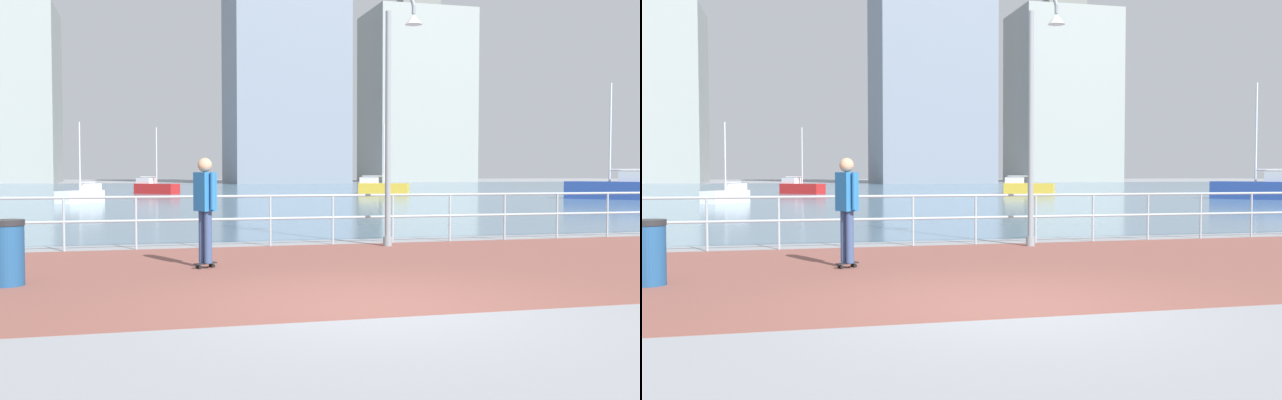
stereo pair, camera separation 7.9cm
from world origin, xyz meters
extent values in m
plane|color=gray|center=(0.00, 40.00, 0.00)|extent=(220.00, 220.00, 0.00)
cube|color=brown|center=(0.00, 3.11, 0.00)|extent=(28.00, 7.59, 0.01)
cube|color=slate|center=(0.00, 51.90, 0.00)|extent=(180.00, 88.00, 0.00)
cylinder|color=#9EADB7|center=(-4.20, 6.90, 0.54)|extent=(0.05, 0.05, 1.08)
cylinder|color=#9EADB7|center=(-2.80, 6.90, 0.54)|extent=(0.05, 0.05, 1.08)
cylinder|color=#9EADB7|center=(-1.40, 6.90, 0.54)|extent=(0.05, 0.05, 1.08)
cylinder|color=#9EADB7|center=(0.00, 6.90, 0.54)|extent=(0.05, 0.05, 1.08)
cylinder|color=#9EADB7|center=(1.40, 6.90, 0.54)|extent=(0.05, 0.05, 1.08)
cylinder|color=#9EADB7|center=(2.80, 6.90, 0.54)|extent=(0.05, 0.05, 1.08)
cylinder|color=#9EADB7|center=(4.20, 6.90, 0.54)|extent=(0.05, 0.05, 1.08)
cylinder|color=#9EADB7|center=(5.60, 6.90, 0.54)|extent=(0.05, 0.05, 1.08)
cylinder|color=#9EADB7|center=(7.00, 6.90, 0.54)|extent=(0.05, 0.05, 1.08)
cylinder|color=#9EADB7|center=(8.40, 6.90, 0.54)|extent=(0.05, 0.05, 1.08)
cylinder|color=#9EADB7|center=(0.00, 6.90, 1.08)|extent=(25.20, 0.06, 0.06)
cylinder|color=#9EADB7|center=(0.00, 6.90, 0.60)|extent=(25.20, 0.06, 0.06)
cylinder|color=gray|center=(2.46, 6.30, 0.10)|extent=(0.19, 0.19, 0.20)
cylinder|color=gray|center=(2.46, 6.30, 2.52)|extent=(0.12, 0.12, 5.03)
cylinder|color=gray|center=(2.91, 6.03, 5.18)|extent=(0.15, 0.14, 0.19)
cylinder|color=gray|center=(2.93, 6.02, 5.03)|extent=(0.12, 0.12, 0.17)
cone|color=silver|center=(2.93, 6.02, 4.83)|extent=(0.36, 0.36, 0.22)
cylinder|color=black|center=(-1.56, 3.87, 0.03)|extent=(0.07, 0.06, 0.06)
cylinder|color=black|center=(-1.53, 3.80, 0.03)|extent=(0.07, 0.06, 0.06)
cylinder|color=black|center=(-1.79, 3.75, 0.03)|extent=(0.07, 0.06, 0.06)
cylinder|color=black|center=(-1.75, 3.68, 0.03)|extent=(0.07, 0.06, 0.06)
cube|color=black|center=(-1.66, 3.77, 0.08)|extent=(0.40, 0.29, 0.02)
cylinder|color=#384C7A|center=(-1.70, 3.84, 0.52)|extent=(0.18, 0.18, 0.86)
cylinder|color=#384C7A|center=(-1.62, 3.70, 0.52)|extent=(0.18, 0.18, 0.86)
cube|color=#236BB2|center=(-1.66, 3.77, 1.27)|extent=(0.37, 0.41, 0.64)
cylinder|color=#236BB2|center=(-1.77, 3.98, 1.29)|extent=(0.12, 0.12, 0.61)
cylinder|color=#236BB2|center=(-1.55, 3.57, 1.29)|extent=(0.12, 0.12, 0.61)
sphere|color=tan|center=(-1.66, 3.77, 1.71)|extent=(0.24, 0.24, 0.24)
cylinder|color=navy|center=(-4.50, 2.65, 0.42)|extent=(0.44, 0.44, 0.85)
cylinder|color=#262628|center=(-4.50, 2.65, 0.89)|extent=(0.46, 0.46, 0.08)
cube|color=white|center=(-5.81, 29.99, 0.32)|extent=(2.32, 3.04, 0.64)
cube|color=silver|center=(-5.35, 30.76, 0.82)|extent=(1.11, 1.25, 0.36)
cylinder|color=silver|center=(-5.81, 29.99, 2.42)|extent=(0.07, 0.07, 3.55)
cylinder|color=silver|center=(-5.47, 30.56, 1.07)|extent=(0.74, 1.18, 0.06)
cube|color=#284799|center=(24.11, 27.65, 0.52)|extent=(4.34, 4.67, 1.05)
cube|color=silver|center=(25.07, 26.55, 1.34)|extent=(1.95, 2.02, 0.58)
cylinder|color=silver|center=(24.11, 27.65, 3.95)|extent=(0.12, 0.12, 5.81)
cylinder|color=silver|center=(24.81, 26.84, 1.74)|extent=(1.51, 1.72, 0.09)
cube|color=#B21E1E|center=(-1.66, 44.87, 0.37)|extent=(3.33, 3.11, 0.75)
cube|color=silver|center=(-2.45, 45.56, 0.95)|extent=(1.44, 1.40, 0.42)
cylinder|color=silver|center=(-1.66, 44.87, 2.82)|extent=(0.08, 0.08, 4.15)
cylinder|color=silver|center=(-2.24, 45.37, 1.25)|extent=(1.22, 1.09, 0.07)
cube|color=gold|center=(14.61, 40.63, 0.39)|extent=(3.74, 2.76, 0.78)
cube|color=silver|center=(13.65, 41.17, 1.00)|extent=(1.53, 1.33, 0.44)
cylinder|color=silver|center=(14.61, 40.63, 2.96)|extent=(0.09, 0.09, 4.35)
cylinder|color=silver|center=(13.91, 41.02, 1.31)|extent=(1.47, 0.86, 0.07)
cube|color=#939993|center=(42.38, 102.68, 14.23)|extent=(16.63, 13.44, 28.46)
cube|color=slate|center=(42.38, 102.68, 29.46)|extent=(6.65, 5.38, 2.00)
cube|color=slate|center=(17.46, 92.84, 21.08)|extent=(15.97, 17.98, 42.16)
cube|color=#939993|center=(-21.84, 102.11, 12.85)|extent=(14.00, 12.56, 25.70)
cube|color=slate|center=(-21.84, 102.11, 26.70)|extent=(5.60, 5.02, 2.00)
camera|label=1|loc=(-2.65, -7.80, 1.60)|focal=38.93mm
camera|label=2|loc=(-2.58, -7.82, 1.60)|focal=38.93mm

